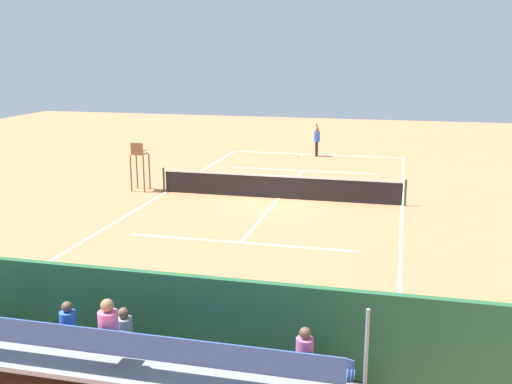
{
  "coord_description": "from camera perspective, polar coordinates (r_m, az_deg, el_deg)",
  "views": [
    {
      "loc": [
        -4.84,
        23.83,
        6.06
      ],
      "look_at": [
        0.0,
        4.0,
        1.2
      ],
      "focal_mm": 42.24,
      "sensor_mm": 36.0,
      "label": 1
    }
  ],
  "objects": [
    {
      "name": "backdrop_wall",
      "position": [
        12.07,
        -11.57,
        -11.69
      ],
      "size": [
        18.0,
        0.16,
        2.0
      ],
      "primitive_type": "cube",
      "color": "#235633",
      "rests_on": "ground"
    },
    {
      "name": "tennis_ball_far",
      "position": [
        31.72,
        3.09,
        2.42
      ],
      "size": [
        0.07,
        0.07,
        0.07
      ],
      "primitive_type": "sphere",
      "color": "#CCDB33",
      "rests_on": "ground"
    },
    {
      "name": "tennis_ball_near",
      "position": [
        34.35,
        7.37,
        3.18
      ],
      "size": [
        0.07,
        0.07,
        0.07
      ],
      "primitive_type": "sphere",
      "color": "#CCDB33",
      "rests_on": "ground"
    },
    {
      "name": "tennis_net",
      "position": [
        24.94,
        2.18,
        0.51
      ],
      "size": [
        10.3,
        0.1,
        1.07
      ],
      "color": "black",
      "rests_on": "ground"
    },
    {
      "name": "umpire_chair",
      "position": [
        26.66,
        -11.0,
        2.89
      ],
      "size": [
        0.67,
        0.67,
        2.14
      ],
      "color": "brown",
      "rests_on": "ground"
    },
    {
      "name": "equipment_bag",
      "position": [
        12.69,
        -7.51,
        -14.34
      ],
      "size": [
        0.9,
        0.36,
        0.36
      ],
      "primitive_type": "cube",
      "color": "black",
      "rests_on": "ground"
    },
    {
      "name": "courtside_bench",
      "position": [
        12.08,
        2.66,
        -13.73
      ],
      "size": [
        1.8,
        0.4,
        0.93
      ],
      "color": "#234C2D",
      "rests_on": "ground"
    },
    {
      "name": "ground_plane",
      "position": [
        25.06,
        2.17,
        -0.61
      ],
      "size": [
        60.0,
        60.0,
        0.0
      ],
      "primitive_type": "plane",
      "color": "#CC7047"
    },
    {
      "name": "tennis_player",
      "position": [
        35.0,
        5.78,
        5.04
      ],
      "size": [
        0.44,
        0.56,
        1.93
      ],
      "color": "black",
      "rests_on": "ground"
    },
    {
      "name": "bleacher_stand",
      "position": [
        11.07,
        -14.43,
        -14.88
      ],
      "size": [
        9.06,
        2.4,
        2.48
      ],
      "color": "gray",
      "rests_on": "ground"
    },
    {
      "name": "court_line_markings",
      "position": [
        25.09,
        2.18,
        -0.58
      ],
      "size": [
        10.1,
        22.2,
        0.01
      ],
      "color": "white",
      "rests_on": "ground"
    },
    {
      "name": "tennis_racket",
      "position": [
        35.02,
        4.27,
        3.42
      ],
      "size": [
        0.36,
        0.59,
        0.03
      ],
      "color": "black",
      "rests_on": "ground"
    }
  ]
}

